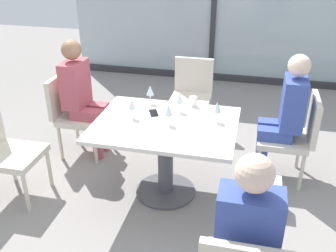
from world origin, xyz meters
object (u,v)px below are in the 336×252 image
(chair_far_left, at_px, (74,110))
(person_far_left, at_px, (82,94))
(chair_near_window, at_px, (191,92))
(person_far_right, at_px, (285,113))
(wine_glass_1, at_px, (150,91))
(wine_glass_2, at_px, (169,111))
(chair_side_end, at_px, (3,147))
(wine_glass_4, at_px, (179,98))
(dining_table_main, at_px, (165,141))
(wine_glass_3, at_px, (217,108))
(cell_phone_on_table, at_px, (154,113))
(wine_glass_0, at_px, (132,104))
(handbag_1, at_px, (262,192))
(person_front_right, at_px, (247,236))
(coffee_cup, at_px, (193,101))
(chair_far_right, at_px, (294,133))

(chair_far_left, xyz_separation_m, person_far_left, (0.11, -0.00, 0.20))
(person_far_left, bearing_deg, chair_near_window, 37.86)
(person_far_right, bearing_deg, wine_glass_1, -173.20)
(person_far_left, relative_size, wine_glass_2, 6.81)
(chair_side_end, xyz_separation_m, chair_near_window, (1.40, 1.66, 0.00))
(wine_glass_1, distance_m, wine_glass_4, 0.33)
(dining_table_main, height_order, chair_far_left, chair_far_left)
(dining_table_main, distance_m, wine_glass_3, 0.54)
(wine_glass_2, bearing_deg, person_far_right, 28.91)
(person_far_right, xyz_separation_m, cell_phone_on_table, (-1.17, -0.36, 0.03))
(person_far_left, bearing_deg, person_far_right, 0.00)
(dining_table_main, relative_size, chair_near_window, 1.41)
(wine_glass_0, relative_size, handbag_1, 0.62)
(wine_glass_0, distance_m, wine_glass_1, 0.35)
(handbag_1, bearing_deg, chair_far_left, 165.63)
(chair_far_left, xyz_separation_m, person_far_right, (2.15, -0.00, 0.20))
(chair_near_window, bearing_deg, person_front_right, -73.30)
(wine_glass_1, bearing_deg, coffee_cup, 5.47)
(person_far_right, bearing_deg, person_far_left, 180.00)
(wine_glass_3, bearing_deg, chair_far_left, 165.85)
(wine_glass_2, bearing_deg, cell_phone_on_table, 134.08)
(chair_far_left, relative_size, cell_phone_on_table, 6.04)
(chair_far_right, xyz_separation_m, wine_glass_1, (-1.36, -0.15, 0.37))
(wine_glass_3, xyz_separation_m, coffee_cup, (-0.26, 0.28, -0.09))
(chair_far_left, xyz_separation_m, chair_side_end, (-0.27, -0.87, 0.00))
(chair_far_right, relative_size, wine_glass_3, 4.70)
(dining_table_main, bearing_deg, chair_far_right, 24.74)
(person_far_left, height_order, wine_glass_4, person_far_left)
(chair_near_window, bearing_deg, chair_far_right, -35.08)
(coffee_cup, xyz_separation_m, handbag_1, (0.72, -0.40, -0.64))
(wine_glass_2, bearing_deg, handbag_1, 2.40)
(wine_glass_0, relative_size, cell_phone_on_table, 1.28)
(dining_table_main, distance_m, person_far_left, 1.15)
(wine_glass_0, bearing_deg, chair_far_right, 18.93)
(wine_glass_3, bearing_deg, coffee_cup, 132.30)
(chair_far_left, bearing_deg, person_front_right, -42.46)
(person_far_left, height_order, wine_glass_2, person_far_left)
(person_far_right, bearing_deg, wine_glass_4, -164.27)
(person_far_right, relative_size, wine_glass_1, 6.81)
(chair_side_end, relative_size, wine_glass_3, 4.70)
(dining_table_main, bearing_deg, person_far_left, 152.97)
(wine_glass_3, distance_m, coffee_cup, 0.39)
(chair_side_end, distance_m, handbag_1, 2.34)
(dining_table_main, distance_m, wine_glass_0, 0.44)
(wine_glass_2, bearing_deg, wine_glass_1, 124.34)
(wine_glass_2, bearing_deg, wine_glass_3, 21.37)
(chair_far_right, distance_m, wine_glass_3, 0.88)
(chair_near_window, bearing_deg, chair_side_end, -130.22)
(chair_far_right, xyz_separation_m, chair_side_end, (-2.53, -0.87, 0.00))
(chair_near_window, bearing_deg, wine_glass_0, -103.36)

